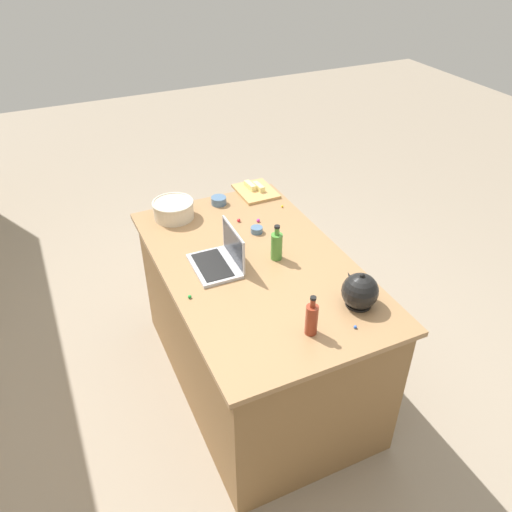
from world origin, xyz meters
The scene contains 17 objects.
ground_plane centered at (0.00, 0.00, 0.00)m, with size 12.00×12.00×0.00m, color gray.
island_counter centered at (0.00, 0.00, 0.45)m, with size 1.63×0.99×0.90m.
laptop centered at (0.06, 0.18, 0.95)m, with size 0.32×0.24×0.22m.
mixing_bowl_large centered at (0.66, 0.25, 0.96)m, with size 0.26×0.26×0.11m.
bottle_olive centered at (0.00, -0.12, 0.98)m, with size 0.06×0.06×0.21m.
bottle_soy centered at (-0.59, 0.00, 0.98)m, with size 0.06×0.06×0.21m.
kettle centered at (-0.52, -0.31, 0.98)m, with size 0.21×0.18×0.20m.
cutting_board centered at (0.75, -0.34, 0.91)m, with size 0.29×0.24×0.02m, color tan.
butter_stick_left centered at (0.75, -0.37, 0.94)m, with size 0.11×0.04×0.04m, color #F4E58C.
butter_stick_right centered at (0.79, -0.32, 0.94)m, with size 0.11×0.04×0.04m, color #F4E58C.
ramekin_small centered at (0.70, -0.06, 0.92)m, with size 0.10×0.10×0.05m, color slate.
ramekin_medium centered at (0.29, -0.14, 0.92)m, with size 0.07×0.07×0.04m, color slate.
candy_0 centered at (0.44, -0.09, 0.91)m, with size 0.02×0.02×0.02m, color red.
candy_1 centered at (0.49, -0.41, 0.91)m, with size 0.01×0.01×0.01m, color yellow.
candy_2 centered at (-0.13, 0.42, 0.91)m, with size 0.02×0.02×0.02m, color green.
candy_3 centered at (0.39, -0.20, 0.91)m, with size 0.02×0.02×0.02m, color #CC3399.
candy_4 centered at (-0.66, -0.20, 0.91)m, with size 0.02×0.02×0.02m, color blue.
Camera 1 is at (-2.05, 0.95, 2.53)m, focal length 36.08 mm.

